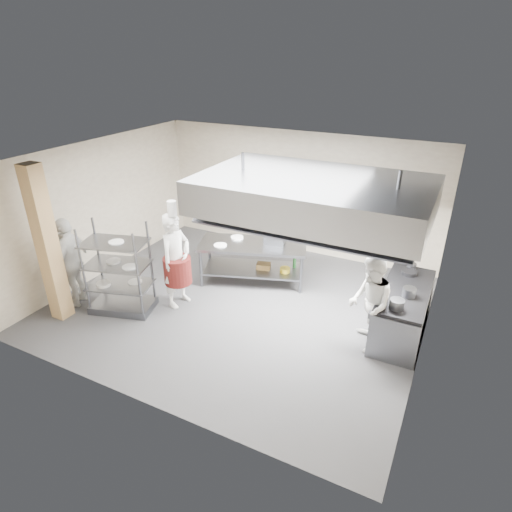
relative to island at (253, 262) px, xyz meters
The scene contains 23 objects.
floor 1.12m from the island, 78.09° to the right, with size 7.00×7.00×0.00m, color #272729.
ceiling 2.74m from the island, 78.09° to the right, with size 7.00×7.00×0.00m, color silver.
wall_back 2.27m from the island, 83.98° to the left, with size 7.00×7.00×0.00m, color #AFA18B.
wall_left 3.59m from the island, 163.09° to the right, with size 6.00×6.00×0.00m, color #AFA18B.
wall_right 3.98m from the island, 15.08° to the right, with size 6.00×6.00×0.00m, color #AFA18B.
column 4.09m from the island, 132.84° to the right, with size 0.30×0.30×3.00m, color tan.
exhaust_hood 2.53m from the island, 21.66° to the right, with size 4.00×2.50×0.60m, color gray.
hood_strip_a 1.84m from the island, 44.48° to the right, with size 1.60×0.12×0.04m, color white.
hood_strip_b 2.97m from the island, 13.98° to the right, with size 1.60×0.12×0.04m, color white.
wall_shelf 2.92m from the island, 42.46° to the left, with size 1.50×0.28×0.04m, color gray.
island is the anchor object (origin of this frame).
island_worktop 0.42m from the island, ahead, with size 2.31×0.96×0.06m, color gray.
island_undershelf 0.16m from the island, ahead, with size 2.12×0.87×0.04m, color slate.
pass_rack 2.86m from the island, 129.40° to the right, with size 1.20×0.70×1.79m, color gray, non-canonical shape.
cooking_range 3.33m from the island, ahead, with size 0.80×2.00×0.84m, color gray.
range_top 3.35m from the island, ahead, with size 0.78×1.96×0.06m, color black.
chef_head 1.83m from the island, 121.14° to the right, with size 0.71×0.46×1.94m, color white.
chef_line 3.08m from the island, 23.02° to the right, with size 0.84×0.65×1.72m, color silver.
chef_plating 3.71m from the island, 139.21° to the right, with size 1.08×0.45×1.84m, color white.
griddle 0.74m from the island, 31.91° to the left, with size 0.43×0.34×0.21m, color gray.
wicker_basket 0.25m from the island, 17.33° to the left, with size 0.30×0.21×0.13m, color brown.
stockpot 3.47m from the island, 12.01° to the right, with size 0.22×0.22×0.16m, color gray.
plate_stack 2.83m from the island, 129.40° to the right, with size 0.28×0.28×0.05m, color white.
Camera 1 is at (3.62, -6.48, 4.72)m, focal length 30.00 mm.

